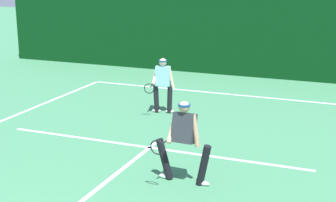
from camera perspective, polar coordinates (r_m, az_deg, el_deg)
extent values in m
cube|color=white|center=(17.20, 5.68, 0.89)|extent=(9.38, 0.10, 0.01)
cube|color=white|center=(12.03, -2.11, -5.27)|extent=(7.65, 0.10, 0.01)
cube|color=white|center=(9.73, -8.97, -10.52)|extent=(0.10, 6.40, 0.01)
cylinder|color=black|center=(9.91, 4.04, -7.27)|extent=(0.31, 0.16, 0.85)
cylinder|color=black|center=(10.21, -0.41, -6.54)|extent=(0.38, 0.17, 0.84)
ellipsoid|color=white|center=(10.05, 4.00, -9.23)|extent=(0.26, 0.12, 0.09)
ellipsoid|color=white|center=(10.35, -0.41, -8.46)|extent=(0.26, 0.12, 0.09)
cube|color=#2D3338|center=(9.81, 1.81, -3.04)|extent=(0.45, 0.38, 0.62)
cylinder|color=tan|center=(9.73, 3.11, -3.37)|extent=(0.20, 0.11, 0.65)
cylinder|color=tan|center=(9.91, 0.53, -3.01)|extent=(0.12, 0.48, 0.56)
sphere|color=tan|center=(9.68, 1.83, -0.67)|extent=(0.22, 0.22, 0.22)
cylinder|color=#19478C|center=(9.67, 1.83, -0.44)|extent=(0.25, 0.25, 0.04)
cylinder|color=black|center=(9.78, -0.34, -4.63)|extent=(0.04, 0.26, 0.03)
torus|color=black|center=(9.49, -1.21, -5.26)|extent=(0.29, 0.04, 0.29)
cylinder|color=black|center=(14.72, 0.19, 0.18)|extent=(0.19, 0.18, 0.82)
cylinder|color=black|center=(14.79, -1.34, 0.25)|extent=(0.20, 0.18, 0.82)
ellipsoid|color=white|center=(14.81, 0.19, -1.18)|extent=(0.28, 0.16, 0.09)
ellipsoid|color=white|center=(14.88, -1.33, -1.10)|extent=(0.28, 0.16, 0.09)
cube|color=#8CCCE0|center=(14.59, -0.58, 2.84)|extent=(0.46, 0.32, 0.58)
cylinder|color=beige|center=(14.55, 0.32, 2.70)|extent=(0.24, 0.14, 0.63)
cylinder|color=beige|center=(14.64, -1.48, 2.77)|extent=(0.21, 0.58, 0.42)
sphere|color=beige|center=(14.51, -0.58, 4.42)|extent=(0.22, 0.22, 0.22)
cylinder|color=#19478C|center=(14.50, -0.58, 4.57)|extent=(0.28, 0.28, 0.04)
cylinder|color=black|center=(14.46, -1.87, 1.73)|extent=(0.08, 0.26, 0.03)
torus|color=black|center=(14.14, -2.15, 1.42)|extent=(0.29, 0.08, 0.29)
sphere|color=#D1E033|center=(13.68, 2.68, -2.62)|extent=(0.07, 0.07, 0.07)
cube|color=#083411|center=(19.81, 8.31, 7.12)|extent=(21.08, 0.12, 3.03)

